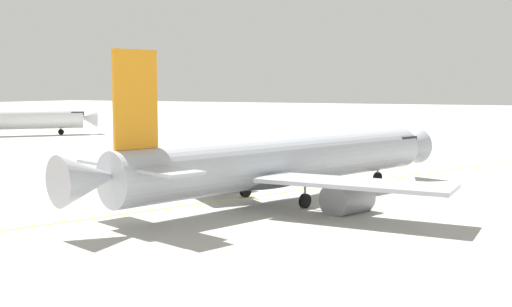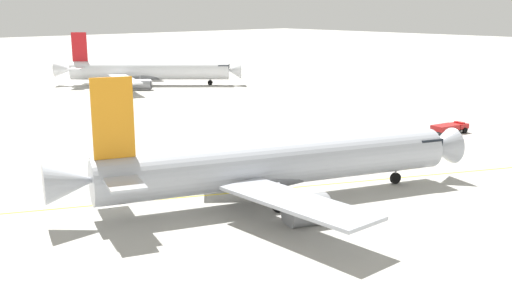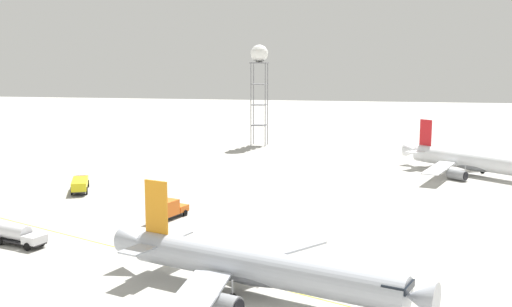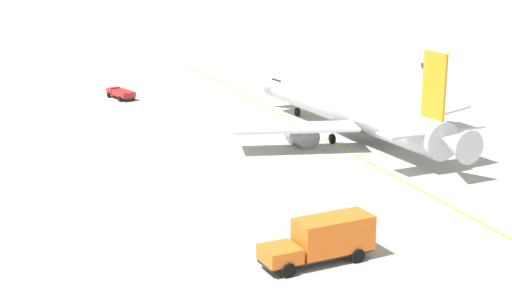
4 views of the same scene
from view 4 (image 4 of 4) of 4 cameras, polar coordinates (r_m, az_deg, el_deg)
name	(u,v)px [view 4 (image 4 of 4)]	position (r m, az deg, el deg)	size (l,w,h in m)	color
ground_plane	(343,146)	(81.44, 6.65, 0.60)	(600.00, 600.00, 0.00)	#ADAAA3
airliner_main	(353,112)	(84.07, 7.38, 3.12)	(37.35, 29.08, 11.62)	#B2B7C1
ops_pickup_truck	(121,93)	(107.74, -10.26, 4.54)	(5.68, 2.91, 1.41)	#232326
catering_truck_truck	(324,239)	(51.12, 5.22, -6.50)	(4.78, 8.32, 3.10)	#232326
baggage_truck_truck	(434,65)	(136.09, 13.38, 6.56)	(3.47, 4.30, 1.22)	#232326
taxiway_centreline	(336,145)	(81.63, 6.16, 0.65)	(117.58, 54.19, 0.01)	yellow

